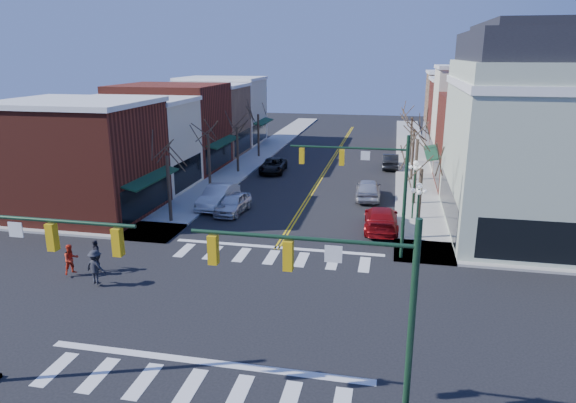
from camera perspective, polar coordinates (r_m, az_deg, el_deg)
The scene contains 35 objects.
ground at distance 24.69m, azimuth -5.30°, elevation -11.55°, with size 160.00×160.00×0.00m, color black.
sidewalk_left at distance 45.10m, azimuth -8.59°, elevation 1.35°, with size 3.50×70.00×0.15m, color #9E9B93.
sidewalk_right at distance 42.46m, azimuth 14.17°, elevation 0.10°, with size 3.50×70.00×0.15m, color #9E9B93.
bldg_left_brick_a at distance 40.09m, azimuth -22.07°, elevation 4.25°, with size 10.00×8.50×8.00m, color maroon.
bldg_left_stucco_a at distance 46.65m, azimuth -16.85°, elevation 5.95°, with size 10.00×7.00×7.50m, color beige.
bldg_left_brick_b at distance 53.65m, azimuth -12.86°, elevation 8.03°, with size 10.00×9.00×8.50m, color maroon.
bldg_left_tan at distance 61.24m, azimuth -9.65°, elevation 8.83°, with size 10.00×7.50×7.80m, color #987354.
bldg_left_stucco_b at distance 68.44m, azimuth -7.30°, elevation 9.85°, with size 10.00×8.00×8.20m, color beige.
bldg_right_brick_a at distance 48.03m, azimuth 22.37°, elevation 6.01°, with size 10.00×8.50×8.00m, color maroon.
bldg_right_stucco at distance 55.45m, azimuth 21.10°, elevation 8.40°, with size 10.00×7.00×10.00m, color beige.
bldg_right_brick_b at distance 62.90m, azimuth 20.00°, elevation 8.61°, with size 10.00×8.00×8.50m, color maroon.
bldg_right_tan at distance 70.76m, azimuth 19.16°, elevation 9.63°, with size 10.00×8.00×9.00m, color #987354.
victorian_corner at distance 37.02m, azimuth 27.32°, elevation 6.92°, with size 12.25×14.25×13.30m.
traffic_mast_near_left at distance 19.34m, azimuth -28.48°, elevation -6.30°, with size 6.60×0.28×7.20m.
traffic_mast_near_right at distance 15.08m, azimuth 6.56°, elevation -10.50°, with size 6.60×0.28×7.20m.
traffic_mast_far_right at distance 29.07m, azimuth 9.32°, elevation 2.52°, with size 6.60×0.28×7.20m.
lamppost_corner at distance 30.60m, azimuth 14.23°, elevation -0.47°, with size 0.36×0.36×4.33m.
lamppost_midblock at distance 36.88m, azimuth 13.89°, elevation 2.36°, with size 0.36×0.36×4.33m.
tree_left_a at distance 36.36m, azimuth -13.07°, elevation 1.27°, with size 0.24×0.24×4.76m, color #382B21.
tree_left_b at distance 43.51m, azimuth -8.74°, elevation 4.11°, with size 0.24×0.24×5.04m, color #382B21.
tree_left_c at distance 50.98m, azimuth -5.62°, elevation 5.70°, with size 0.24×0.24×4.55m, color #382B21.
tree_left_d at distance 58.53m, azimuth -3.30°, elevation 7.27°, with size 0.24×0.24×4.90m, color #382B21.
tree_right_a at distance 33.19m, azimuth 14.35°, elevation -0.36°, with size 0.24×0.24×4.62m, color #382B21.
tree_right_b at distance 40.87m, azimuth 13.97°, elevation 3.14°, with size 0.24×0.24×5.18m, color #382B21.
tree_right_c at distance 48.73m, azimuth 13.68°, elevation 5.00°, with size 0.24×0.24×4.83m, color #382B21.
tree_right_d at distance 56.60m, azimuth 13.48°, elevation 6.58°, with size 0.24×0.24×4.97m, color #382B21.
car_left_near at distance 38.26m, azimuth -6.11°, elevation -0.21°, with size 1.75×4.34×1.48m, color silver.
car_left_mid at distance 39.85m, azimuth -7.78°, elevation 0.56°, with size 1.79×5.12×1.69m, color silver.
car_left_far at distance 51.23m, azimuth -1.67°, elevation 4.01°, with size 2.28×4.95×1.38m, color black.
car_right_near at distance 34.92m, azimuth 10.31°, elevation -1.90°, with size 2.22×5.46×1.59m, color maroon.
car_right_mid at distance 42.20m, azimuth 8.89°, elevation 1.38°, with size 1.98×4.93×1.68m, color #BCBCC1.
car_right_far at distance 54.19m, azimuth 11.30°, elevation 4.44°, with size 1.59×4.55×1.50m, color black.
pedestrian_red_b at distance 29.61m, azimuth -22.96°, elevation -5.93°, with size 0.79×0.62×1.64m, color red.
pedestrian_dark_a at distance 29.70m, azimuth -20.53°, elevation -5.57°, with size 0.98×0.41×1.67m, color black.
pedestrian_dark_b at distance 27.91m, azimuth -20.59°, elevation -6.81°, with size 1.17×0.67×1.81m, color black.
Camera 1 is at (6.61, -20.86, 11.44)m, focal length 32.00 mm.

